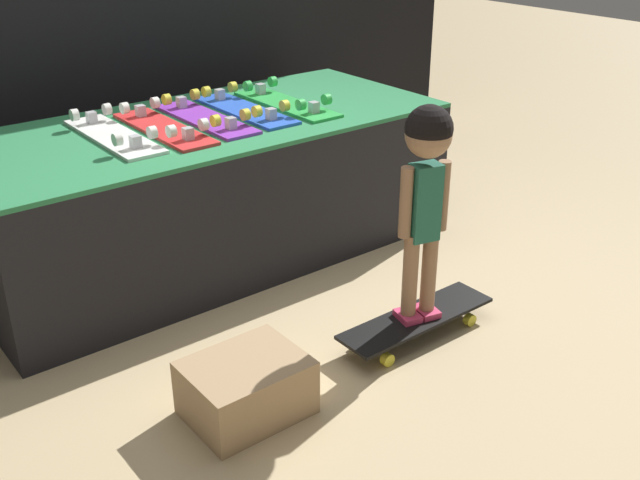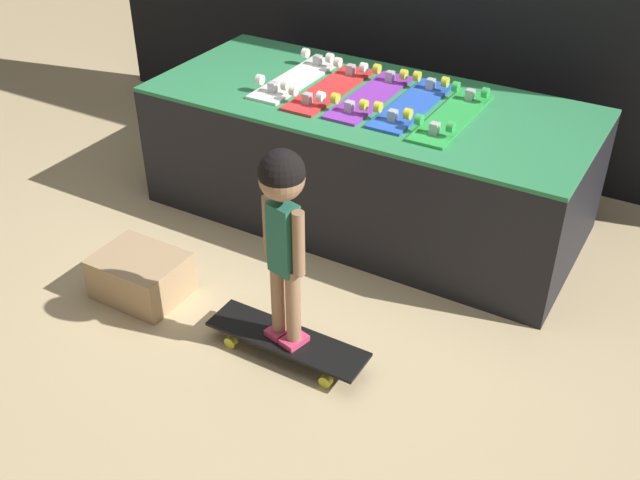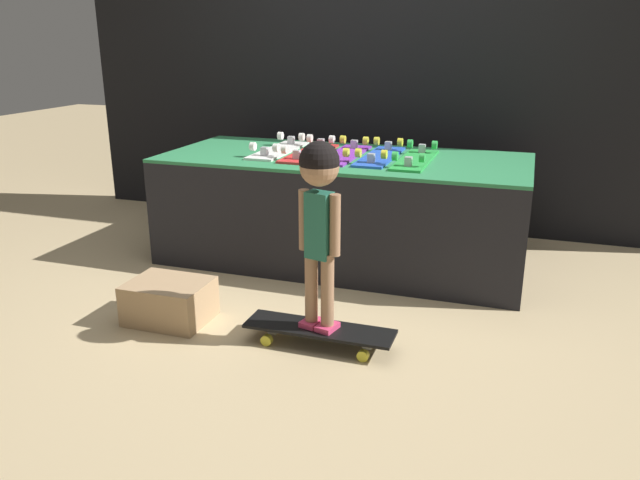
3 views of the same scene
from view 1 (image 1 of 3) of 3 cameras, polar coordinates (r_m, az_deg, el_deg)
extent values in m
plane|color=tan|center=(3.29, -2.09, -4.81)|extent=(16.00, 16.00, 0.00)
cube|color=black|center=(3.65, -8.33, 3.78)|extent=(2.24, 0.98, 0.65)
cube|color=#2D7F4C|center=(3.55, -8.67, 8.83)|extent=(2.24, 0.98, 0.02)
cube|color=white|center=(3.37, -15.47, 7.62)|extent=(0.18, 0.68, 0.01)
cube|color=#B7B7BC|center=(3.56, -17.01, 8.92)|extent=(0.04, 0.04, 0.05)
cylinder|color=white|center=(3.58, -15.92, 9.57)|extent=(0.03, 0.05, 0.05)
cylinder|color=white|center=(3.53, -18.21, 9.04)|extent=(0.03, 0.05, 0.05)
cube|color=#B7B7BC|center=(3.17, -13.87, 7.28)|extent=(0.04, 0.04, 0.05)
cylinder|color=white|center=(3.19, -12.67, 8.01)|extent=(0.03, 0.05, 0.05)
cylinder|color=white|center=(3.13, -15.19, 7.41)|extent=(0.03, 0.05, 0.05)
cube|color=red|center=(3.43, -11.81, 8.30)|extent=(0.18, 0.68, 0.01)
cube|color=#B7B7BC|center=(3.62, -13.51, 9.56)|extent=(0.04, 0.04, 0.05)
cylinder|color=white|center=(3.64, -12.46, 10.18)|extent=(0.03, 0.05, 0.05)
cylinder|color=white|center=(3.58, -14.67, 9.70)|extent=(0.03, 0.05, 0.05)
cube|color=#B7B7BC|center=(3.23, -10.02, 7.99)|extent=(0.04, 0.04, 0.05)
cylinder|color=white|center=(3.26, -8.87, 8.69)|extent=(0.03, 0.05, 0.05)
cylinder|color=white|center=(3.19, -11.27, 8.14)|extent=(0.03, 0.05, 0.05)
cube|color=purple|center=(3.54, -8.72, 9.10)|extent=(0.18, 0.68, 0.01)
cube|color=#B7B7BC|center=(3.73, -10.52, 10.29)|extent=(0.04, 0.04, 0.05)
cylinder|color=yellow|center=(3.75, -9.51, 10.89)|extent=(0.03, 0.05, 0.05)
cylinder|color=yellow|center=(3.69, -11.61, 10.45)|extent=(0.03, 0.05, 0.05)
cube|color=#B7B7BC|center=(3.35, -6.81, 8.83)|extent=(0.04, 0.04, 0.05)
cylinder|color=yellow|center=(3.38, -5.72, 9.49)|extent=(0.03, 0.05, 0.05)
cylinder|color=yellow|center=(3.31, -7.97, 9.00)|extent=(0.03, 0.05, 0.05)
cube|color=blue|center=(3.66, -5.76, 9.81)|extent=(0.18, 0.68, 0.01)
cube|color=#B7B7BC|center=(3.84, -7.63, 10.94)|extent=(0.04, 0.04, 0.05)
cylinder|color=yellow|center=(3.87, -6.67, 11.51)|extent=(0.03, 0.05, 0.05)
cylinder|color=yellow|center=(3.80, -8.66, 11.11)|extent=(0.03, 0.05, 0.05)
cube|color=#B7B7BC|center=(3.47, -3.75, 9.57)|extent=(0.04, 0.04, 0.05)
cylinder|color=yellow|center=(3.51, -2.72, 10.19)|extent=(0.03, 0.05, 0.05)
cylinder|color=yellow|center=(3.43, -4.83, 9.75)|extent=(0.03, 0.05, 0.05)
cube|color=green|center=(3.76, -2.60, 10.31)|extent=(0.18, 0.68, 0.01)
cube|color=#B7B7BC|center=(3.93, -4.56, 11.42)|extent=(0.04, 0.04, 0.05)
cylinder|color=green|center=(3.96, -3.63, 11.95)|extent=(0.03, 0.05, 0.05)
cylinder|color=green|center=(3.88, -5.53, 11.60)|extent=(0.03, 0.05, 0.05)
cube|color=#B7B7BC|center=(3.58, -0.48, 10.08)|extent=(0.04, 0.04, 0.05)
cylinder|color=green|center=(3.62, 0.50, 10.67)|extent=(0.03, 0.05, 0.05)
cylinder|color=green|center=(3.52, -1.48, 10.27)|extent=(0.03, 0.05, 0.05)
cube|color=black|center=(3.05, 7.38, -5.90)|extent=(0.71, 0.19, 0.01)
cube|color=#B7B7BC|center=(3.22, 10.30, -5.01)|extent=(0.04, 0.04, 0.05)
cylinder|color=yellow|center=(3.27, 9.22, -4.84)|extent=(0.05, 0.03, 0.05)
cylinder|color=yellow|center=(3.18, 11.33, -5.97)|extent=(0.05, 0.03, 0.05)
cube|color=#B7B7BC|center=(2.93, 4.09, -7.95)|extent=(0.04, 0.04, 0.05)
cylinder|color=yellow|center=(2.99, 3.03, -7.70)|extent=(0.05, 0.03, 0.05)
cylinder|color=yellow|center=(2.89, 5.15, -9.05)|extent=(0.05, 0.03, 0.05)
cube|color=#E03D6B|center=(3.06, 8.09, -5.40)|extent=(0.10, 0.12, 0.03)
cylinder|color=#997051|center=(2.97, 8.31, -2.32)|extent=(0.06, 0.06, 0.35)
cube|color=#E03D6B|center=(3.02, 6.70, -5.77)|extent=(0.10, 0.12, 0.03)
cylinder|color=#997051|center=(2.93, 6.88, -2.66)|extent=(0.06, 0.06, 0.35)
cube|color=#236651|center=(2.82, 7.95, 2.85)|extent=(0.13, 0.10, 0.30)
cylinder|color=#997051|center=(2.86, 9.33, 3.34)|extent=(0.05, 0.05, 0.28)
cylinder|color=#997051|center=(2.78, 6.56, 2.84)|extent=(0.05, 0.05, 0.28)
sphere|color=#997051|center=(2.73, 8.28, 7.95)|extent=(0.17, 0.17, 0.17)
sphere|color=black|center=(2.73, 8.31, 8.38)|extent=(0.18, 0.18, 0.18)
cube|color=tan|center=(2.62, -5.65, -11.13)|extent=(0.40, 0.31, 0.21)
camera|label=2|loc=(3.25, 61.30, 22.39)|focal=42.00mm
camera|label=3|loc=(2.85, 65.96, 4.89)|focal=35.00mm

